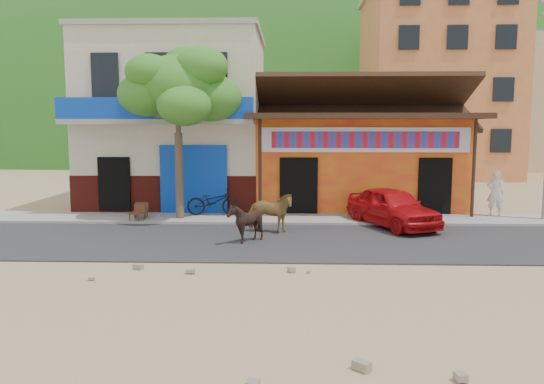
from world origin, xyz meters
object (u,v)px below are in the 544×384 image
(cafe_chair_right, at_px, (141,204))
(scooter, at_px, (213,201))
(pedestrian, at_px, (496,193))
(tree, at_px, (178,133))
(cow_tan, at_px, (269,212))
(cow_dark, at_px, (245,222))
(red_car, at_px, (392,207))
(cafe_chair_left, at_px, (137,206))

(cafe_chair_right, bearing_deg, scooter, 8.85)
(scooter, distance_m, pedestrian, 10.23)
(tree, xyz_separation_m, cafe_chair_right, (-1.40, 0.02, -2.51))
(scooter, xyz_separation_m, pedestrian, (10.22, 0.28, 0.32))
(cow_tan, bearing_deg, cafe_chair_right, 74.63)
(cow_dark, bearing_deg, tree, -150.22)
(scooter, bearing_deg, tree, 114.37)
(cow_dark, distance_m, red_car, 5.30)
(scooter, xyz_separation_m, cafe_chair_left, (-2.50, -1.12, -0.02))
(pedestrian, height_order, cafe_chair_left, pedestrian)
(pedestrian, bearing_deg, cafe_chair_right, 22.30)
(cow_dark, xyz_separation_m, scooter, (-1.52, 4.19, 0.00))
(cow_dark, height_order, cafe_chair_left, cow_dark)
(cafe_chair_left, bearing_deg, red_car, 16.09)
(tree, relative_size, cafe_chair_left, 6.21)
(red_car, distance_m, scooter, 6.37)
(cow_dark, relative_size, scooter, 0.61)
(red_car, xyz_separation_m, cafe_chair_right, (-8.65, 1.02, -0.08))
(scooter, bearing_deg, cow_tan, -147.02)
(tree, xyz_separation_m, red_car, (7.25, -1.00, -2.43))
(tree, bearing_deg, cow_dark, -53.74)
(cow_dark, bearing_deg, scooter, -166.58)
(tree, xyz_separation_m, cow_tan, (3.24, -2.11, -2.45))
(cow_tan, distance_m, cafe_chair_left, 4.91)
(pedestrian, bearing_deg, cafe_chair_left, 24.61)
(red_car, bearing_deg, cow_dark, -175.26)
(red_car, xyz_separation_m, cafe_chair_left, (-8.65, 0.50, -0.09))
(cafe_chair_left, bearing_deg, scooter, 43.61)
(cow_dark, xyz_separation_m, cafe_chair_right, (-4.01, 3.58, -0.01))
(red_car, distance_m, pedestrian, 4.50)
(red_car, relative_size, cafe_chair_left, 3.96)
(tree, height_order, pedestrian, tree)
(cow_dark, distance_m, pedestrian, 9.79)
(cow_tan, bearing_deg, scooter, 47.38)
(cow_tan, bearing_deg, tree, 66.22)
(cow_tan, relative_size, cafe_chair_left, 1.55)
(cow_dark, bearing_deg, cafe_chair_left, -133.83)
(cafe_chair_right, bearing_deg, cow_dark, -46.51)
(cow_tan, relative_size, cafe_chair_right, 1.52)
(cafe_chair_right, bearing_deg, tree, -5.51)
(cafe_chair_left, bearing_deg, cow_tan, 0.33)
(cow_tan, xyz_separation_m, cow_dark, (-0.63, -1.46, -0.05))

